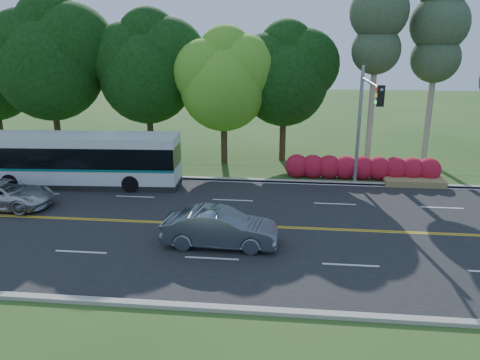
# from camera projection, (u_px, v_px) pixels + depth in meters

# --- Properties ---
(ground) EXTENTS (120.00, 120.00, 0.00)m
(ground) POSITION_uv_depth(u_px,v_px,m) (234.00, 226.00, 22.11)
(ground) COLOR #224E1A
(ground) RESTS_ON ground
(road) EXTENTS (60.00, 14.00, 0.02)m
(road) POSITION_uv_depth(u_px,v_px,m) (234.00, 225.00, 22.11)
(road) COLOR black
(road) RESTS_ON ground
(curb_north) EXTENTS (60.00, 0.30, 0.15)m
(curb_north) POSITION_uv_depth(u_px,v_px,m) (248.00, 180.00, 28.88)
(curb_north) COLOR #A09B90
(curb_north) RESTS_ON ground
(curb_south) EXTENTS (60.00, 0.30, 0.15)m
(curb_south) POSITION_uv_depth(u_px,v_px,m) (209.00, 308.00, 15.30)
(curb_south) COLOR #A09B90
(curb_south) RESTS_ON ground
(grass_verge) EXTENTS (60.00, 4.00, 0.10)m
(grass_verge) POSITION_uv_depth(u_px,v_px,m) (250.00, 172.00, 30.65)
(grass_verge) COLOR #224E1A
(grass_verge) RESTS_ON ground
(lane_markings) EXTENTS (57.60, 13.82, 0.00)m
(lane_markings) POSITION_uv_depth(u_px,v_px,m) (232.00, 225.00, 22.12)
(lane_markings) COLOR gold
(lane_markings) RESTS_ON road
(tree_row) EXTENTS (44.70, 9.10, 13.84)m
(tree_row) POSITION_uv_depth(u_px,v_px,m) (180.00, 64.00, 32.17)
(tree_row) COLOR #301F15
(tree_row) RESTS_ON ground
(bougainvillea_hedge) EXTENTS (9.50, 2.25, 1.50)m
(bougainvillea_hedge) POSITION_uv_depth(u_px,v_px,m) (365.00, 169.00, 28.92)
(bougainvillea_hedge) COLOR maroon
(bougainvillea_hedge) RESTS_ON ground
(traffic_signal) EXTENTS (0.42, 6.10, 7.00)m
(traffic_signal) POSITION_uv_depth(u_px,v_px,m) (365.00, 112.00, 25.21)
(traffic_signal) COLOR gray
(traffic_signal) RESTS_ON ground
(transit_bus) EXTENTS (11.85, 3.23, 3.07)m
(transit_bus) POSITION_uv_depth(u_px,v_px,m) (79.00, 160.00, 27.63)
(transit_bus) COLOR silver
(transit_bus) RESTS_ON road
(sedan) EXTENTS (4.89, 1.78, 1.60)m
(sedan) POSITION_uv_depth(u_px,v_px,m) (220.00, 228.00, 19.77)
(sedan) COLOR slate
(sedan) RESTS_ON road
(suv) EXTENTS (5.12, 2.52, 1.40)m
(suv) POSITION_uv_depth(u_px,v_px,m) (5.00, 194.00, 24.29)
(suv) COLOR #B7B9BC
(suv) RESTS_ON road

